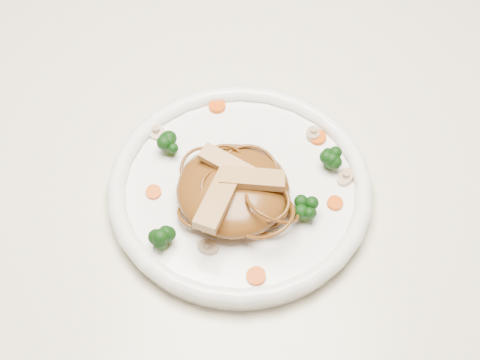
# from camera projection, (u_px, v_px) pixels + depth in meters

# --- Properties ---
(table) EXTENTS (1.20, 0.80, 0.75)m
(table) POSITION_uv_depth(u_px,v_px,m) (231.00, 179.00, 0.93)
(table) COLOR beige
(table) RESTS_ON ground
(plate) EXTENTS (0.34, 0.34, 0.02)m
(plate) POSITION_uv_depth(u_px,v_px,m) (240.00, 191.00, 0.79)
(plate) COLOR white
(plate) RESTS_ON table
(noodle_mound) EXTENTS (0.16, 0.16, 0.04)m
(noodle_mound) POSITION_uv_depth(u_px,v_px,m) (233.00, 190.00, 0.76)
(noodle_mound) COLOR brown
(noodle_mound) RESTS_ON plate
(chicken_a) EXTENTS (0.07, 0.04, 0.01)m
(chicken_a) POSITION_uv_depth(u_px,v_px,m) (252.00, 179.00, 0.73)
(chicken_a) COLOR tan
(chicken_a) RESTS_ON noodle_mound
(chicken_b) EXTENTS (0.06, 0.04, 0.01)m
(chicken_b) POSITION_uv_depth(u_px,v_px,m) (226.00, 163.00, 0.75)
(chicken_b) COLOR tan
(chicken_b) RESTS_ON noodle_mound
(chicken_c) EXTENTS (0.03, 0.08, 0.01)m
(chicken_c) POSITION_uv_depth(u_px,v_px,m) (218.00, 199.00, 0.72)
(chicken_c) COLOR tan
(chicken_c) RESTS_ON noodle_mound
(broccoli_0) EXTENTS (0.03, 0.03, 0.03)m
(broccoli_0) POSITION_uv_depth(u_px,v_px,m) (331.00, 157.00, 0.79)
(broccoli_0) COLOR black
(broccoli_0) RESTS_ON plate
(broccoli_1) EXTENTS (0.03, 0.03, 0.03)m
(broccoli_1) POSITION_uv_depth(u_px,v_px,m) (170.00, 144.00, 0.80)
(broccoli_1) COLOR black
(broccoli_1) RESTS_ON plate
(broccoli_2) EXTENTS (0.03, 0.03, 0.03)m
(broccoli_2) POSITION_uv_depth(u_px,v_px,m) (161.00, 237.00, 0.72)
(broccoli_2) COLOR black
(broccoli_2) RESTS_ON plate
(broccoli_3) EXTENTS (0.03, 0.03, 0.03)m
(broccoli_3) POSITION_uv_depth(u_px,v_px,m) (306.00, 209.00, 0.74)
(broccoli_3) COLOR black
(broccoli_3) RESTS_ON plate
(carrot_0) EXTENTS (0.02, 0.02, 0.00)m
(carrot_0) POSITION_uv_depth(u_px,v_px,m) (318.00, 138.00, 0.82)
(carrot_0) COLOR #D64A07
(carrot_0) RESTS_ON plate
(carrot_1) EXTENTS (0.02, 0.02, 0.00)m
(carrot_1) POSITION_uv_depth(u_px,v_px,m) (154.00, 192.00, 0.77)
(carrot_1) COLOR #D64A07
(carrot_1) RESTS_ON plate
(carrot_2) EXTENTS (0.02, 0.02, 0.00)m
(carrot_2) POSITION_uv_depth(u_px,v_px,m) (335.00, 203.00, 0.76)
(carrot_2) COLOR #D64A07
(carrot_2) RESTS_ON plate
(carrot_3) EXTENTS (0.02, 0.02, 0.00)m
(carrot_3) POSITION_uv_depth(u_px,v_px,m) (217.00, 106.00, 0.85)
(carrot_3) COLOR #D64A07
(carrot_3) RESTS_ON plate
(carrot_4) EXTENTS (0.02, 0.02, 0.00)m
(carrot_4) POSITION_uv_depth(u_px,v_px,m) (256.00, 276.00, 0.71)
(carrot_4) COLOR #D64A07
(carrot_4) RESTS_ON plate
(mushroom_0) EXTENTS (0.02, 0.02, 0.01)m
(mushroom_0) POSITION_uv_depth(u_px,v_px,m) (208.00, 247.00, 0.73)
(mushroom_0) COLOR beige
(mushroom_0) RESTS_ON plate
(mushroom_1) EXTENTS (0.03, 0.03, 0.01)m
(mushroom_1) POSITION_uv_depth(u_px,v_px,m) (345.00, 177.00, 0.78)
(mushroom_1) COLOR beige
(mushroom_1) RESTS_ON plate
(mushroom_2) EXTENTS (0.03, 0.03, 0.01)m
(mushroom_2) POSITION_uv_depth(u_px,v_px,m) (156.00, 132.00, 0.82)
(mushroom_2) COLOR beige
(mushroom_2) RESTS_ON plate
(mushroom_3) EXTENTS (0.02, 0.02, 0.01)m
(mushroom_3) POSITION_uv_depth(u_px,v_px,m) (313.00, 134.00, 0.82)
(mushroom_3) COLOR beige
(mushroom_3) RESTS_ON plate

